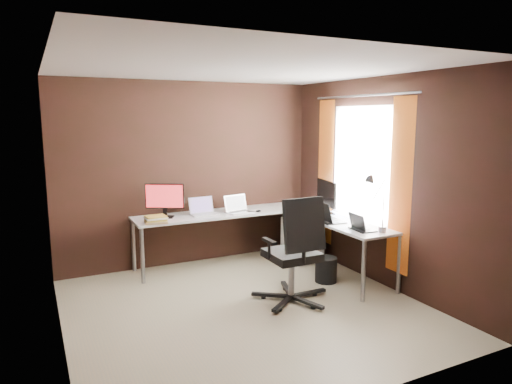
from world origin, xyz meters
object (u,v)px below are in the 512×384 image
at_px(laptop_black_small, 361,226).
at_px(office_chair, 294,271).
at_px(monitor_left, 165,198).
at_px(monitor_right, 326,195).
at_px(wastebasket, 326,270).
at_px(desk_lamp, 375,196).
at_px(laptop_white, 203,211).
at_px(laptop_black_big, 327,217).
at_px(drawer_pedestal, 302,240).
at_px(laptop_silver, 238,209).
at_px(book_stack, 156,219).

xyz_separation_m(laptop_black_small, office_chair, (-0.86, 0.06, -0.42)).
bearing_deg(monitor_left, monitor_right, 8.11).
relative_size(monitor_left, wastebasket, 1.48).
bearing_deg(desk_lamp, wastebasket, 137.60).
bearing_deg(monitor_left, laptop_white, 22.21).
bearing_deg(monitor_right, office_chair, 140.70).
distance_m(desk_lamp, wastebasket, 1.15).
bearing_deg(office_chair, laptop_black_big, 32.43).
relative_size(laptop_black_big, laptop_black_small, 1.31).
bearing_deg(desk_lamp, laptop_black_big, 126.13).
bearing_deg(laptop_black_small, drawer_pedestal, 3.99).
distance_m(monitor_left, office_chair, 2.00).
height_order(drawer_pedestal, laptop_black_big, laptop_black_big).
height_order(office_chair, wastebasket, office_chair).
bearing_deg(laptop_black_small, monitor_right, -5.76).
bearing_deg(laptop_black_small, office_chair, 91.28).
bearing_deg(laptop_white, monitor_left, 171.04).
bearing_deg(wastebasket, monitor_left, 142.46).
distance_m(monitor_right, office_chair, 1.51).
height_order(laptop_silver, book_stack, laptop_silver).
height_order(monitor_right, office_chair, office_chair).
height_order(drawer_pedestal, wastebasket, drawer_pedestal).
xyz_separation_m(drawer_pedestal, office_chair, (-0.88, -1.23, 0.05)).
height_order(laptop_white, book_stack, laptop_white).
distance_m(laptop_white, book_stack, 0.72).
xyz_separation_m(drawer_pedestal, book_stack, (-2.04, 0.15, 0.47)).
distance_m(laptop_silver, wastebasket, 1.47).
bearing_deg(drawer_pedestal, monitor_left, 167.64).
xyz_separation_m(book_stack, office_chair, (1.16, -1.38, -0.42)).
xyz_separation_m(drawer_pedestal, laptop_black_small, (-0.02, -1.28, 0.47)).
height_order(monitor_right, book_stack, monitor_right).
distance_m(monitor_right, laptop_silver, 1.22).
distance_m(office_chair, wastebasket, 0.80).
distance_m(laptop_white, laptop_black_small, 2.11).
distance_m(laptop_black_small, book_stack, 2.48).
height_order(monitor_right, laptop_silver, monitor_right).
distance_m(drawer_pedestal, laptop_black_small, 1.37).
distance_m(drawer_pedestal, monitor_right, 0.78).
bearing_deg(laptop_silver, laptop_black_big, -62.94).
relative_size(monitor_left, laptop_white, 1.31).
height_order(desk_lamp, wastebasket, desk_lamp).
height_order(drawer_pedestal, monitor_right, monitor_right).
bearing_deg(monitor_left, office_chair, -30.68).
bearing_deg(monitor_left, drawer_pedestal, 16.18).
relative_size(laptop_black_big, desk_lamp, 0.63).
bearing_deg(monitor_right, laptop_black_small, 179.56).
bearing_deg(laptop_silver, office_chair, -100.28).
height_order(laptop_silver, wastebasket, laptop_silver).
relative_size(laptop_silver, book_stack, 1.28).
bearing_deg(desk_lamp, office_chair, -169.89).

